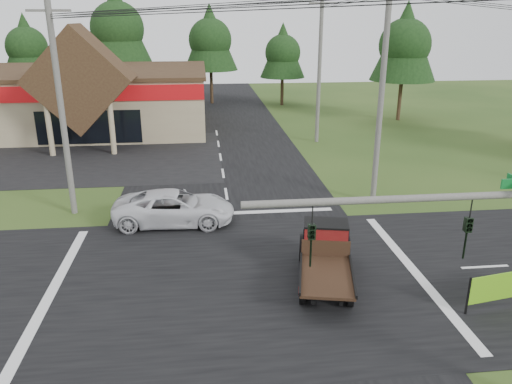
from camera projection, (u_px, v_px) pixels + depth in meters
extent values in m
plane|color=#294217|center=(240.00, 281.00, 19.26)|extent=(120.00, 120.00, 0.00)
cube|color=black|center=(240.00, 280.00, 19.26)|extent=(12.00, 120.00, 0.02)
cube|color=black|center=(240.00, 280.00, 19.26)|extent=(120.00, 12.00, 0.02)
cube|color=black|center=(24.00, 159.00, 35.64)|extent=(28.00, 14.00, 0.02)
cube|color=#9D8A6A|center=(37.00, 100.00, 44.92)|extent=(30.00, 15.00, 5.00)
cube|color=#372116|center=(33.00, 72.00, 44.07)|extent=(30.40, 15.40, 0.30)
cube|color=#9C0C0F|center=(3.00, 95.00, 37.31)|extent=(30.00, 0.12, 1.20)
cube|color=#372116|center=(81.00, 79.00, 36.63)|extent=(7.78, 4.00, 7.78)
cylinder|color=#9D8A6A|center=(49.00, 129.00, 35.91)|extent=(0.40, 0.40, 4.00)
cylinder|color=#9D8A6A|center=(112.00, 127.00, 36.36)|extent=(0.40, 0.40, 4.00)
cube|color=black|center=(89.00, 127.00, 38.82)|extent=(8.00, 0.08, 2.60)
cylinder|color=#595651|center=(428.00, 198.00, 10.59)|extent=(8.00, 0.16, 0.16)
imported|color=black|center=(466.00, 239.00, 11.03)|extent=(0.16, 0.20, 1.00)
imported|color=black|center=(311.00, 246.00, 10.67)|extent=(0.16, 0.20, 1.00)
cylinder|color=#595651|center=(62.00, 112.00, 24.20)|extent=(0.30, 0.30, 10.50)
cube|color=#595651|center=(48.00, 10.00, 22.65)|extent=(2.00, 0.12, 0.12)
cylinder|color=#595651|center=(381.00, 97.00, 25.67)|extent=(0.30, 0.30, 11.50)
cylinder|color=#595651|center=(319.00, 71.00, 38.84)|extent=(0.30, 0.30, 11.20)
cube|color=#595651|center=(322.00, 3.00, 37.18)|extent=(2.00, 0.12, 0.12)
cylinder|color=#332316|center=(33.00, 91.00, 56.01)|extent=(0.36, 0.36, 3.50)
cone|color=black|center=(26.00, 44.00, 54.33)|extent=(5.60, 5.60, 6.60)
sphere|color=black|center=(27.00, 47.00, 54.43)|extent=(4.40, 4.40, 4.40)
cylinder|color=#332316|center=(122.00, 86.00, 55.92)|extent=(0.36, 0.36, 4.55)
cone|color=black|center=(117.00, 24.00, 53.74)|extent=(7.28, 7.28, 8.58)
sphere|color=black|center=(117.00, 28.00, 53.87)|extent=(5.72, 5.72, 5.72)
cylinder|color=#332316|center=(212.00, 87.00, 58.00)|extent=(0.36, 0.36, 3.85)
cone|color=black|center=(210.00, 37.00, 56.15)|extent=(6.16, 6.16, 7.26)
sphere|color=black|center=(210.00, 40.00, 56.26)|extent=(4.84, 4.84, 4.84)
cylinder|color=#332316|center=(282.00, 91.00, 57.06)|extent=(0.36, 0.36, 3.15)
cone|color=black|center=(283.00, 50.00, 55.55)|extent=(5.04, 5.04, 5.94)
sphere|color=black|center=(283.00, 53.00, 55.64)|extent=(3.96, 3.96, 3.96)
cylinder|color=#332316|center=(400.00, 100.00, 48.59)|extent=(0.36, 0.36, 3.85)
cone|color=black|center=(405.00, 41.00, 46.74)|extent=(6.16, 6.16, 7.26)
sphere|color=black|center=(405.00, 45.00, 46.85)|extent=(4.84, 4.84, 4.84)
imported|color=silver|center=(174.00, 207.00, 24.40)|extent=(5.95, 2.93, 1.62)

